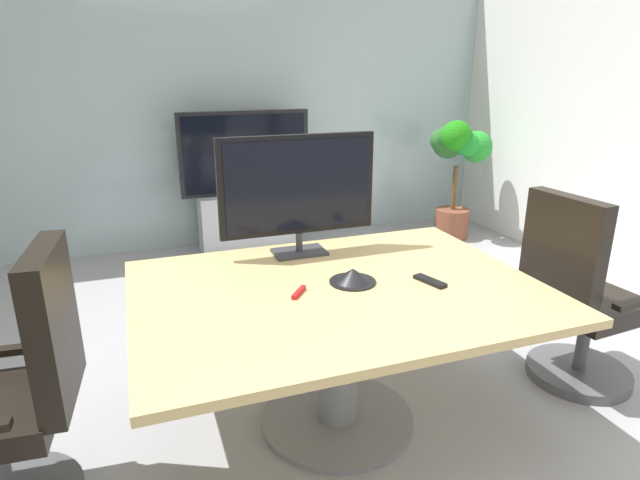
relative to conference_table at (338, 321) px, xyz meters
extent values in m
plane|color=#99999E|center=(-0.04, -0.04, -0.56)|extent=(7.25, 7.25, 0.00)
cube|color=#9EB2B7|center=(-0.04, 3.09, 0.80)|extent=(5.73, 0.10, 2.71)
cube|color=tan|center=(0.00, 0.00, 0.15)|extent=(1.84, 1.36, 0.04)
cylinder|color=slate|center=(0.00, 0.00, -0.21)|extent=(0.20, 0.20, 0.69)
cylinder|color=slate|center=(0.00, 0.00, -0.54)|extent=(0.76, 0.76, 0.03)
cylinder|color=#4C4C51|center=(-1.44, -0.09, -0.32)|extent=(0.07, 0.07, 0.36)
cube|color=black|center=(-1.17, -0.11, 0.23)|extent=(0.13, 0.46, 0.60)
cube|color=black|center=(-1.40, 0.17, 0.02)|extent=(0.28, 0.07, 0.03)
cylinder|color=#4C4C51|center=(1.44, -0.10, -0.53)|extent=(0.56, 0.56, 0.06)
cylinder|color=#4C4C51|center=(1.44, -0.10, -0.32)|extent=(0.07, 0.07, 0.36)
cube|color=black|center=(1.44, -0.10, -0.10)|extent=(0.52, 0.52, 0.10)
cube|color=black|center=(1.17, -0.12, 0.23)|extent=(0.13, 0.46, 0.60)
cube|color=black|center=(1.44, -0.36, 0.02)|extent=(0.28, 0.07, 0.03)
cube|color=black|center=(1.40, 0.15, 0.02)|extent=(0.28, 0.07, 0.03)
cube|color=#333338|center=(-0.03, 0.50, 0.18)|extent=(0.28, 0.18, 0.02)
cylinder|color=#333338|center=(-0.03, 0.50, 0.24)|extent=(0.04, 0.04, 0.10)
cube|color=black|center=(-0.03, 0.51, 0.55)|extent=(0.84, 0.04, 0.52)
cube|color=black|center=(-0.03, 0.49, 0.55)|extent=(0.77, 0.01, 0.47)
cube|color=#B7BABC|center=(0.16, 2.74, -0.28)|extent=(0.90, 0.36, 0.55)
cube|color=black|center=(0.16, 2.72, 0.37)|extent=(1.20, 0.06, 0.76)
cube|color=black|center=(0.16, 2.69, 0.37)|extent=(1.12, 0.01, 0.69)
cylinder|color=brown|center=(2.20, 2.37, -0.41)|extent=(0.34, 0.34, 0.30)
cylinder|color=brown|center=(2.20, 2.37, -0.04)|extent=(0.05, 0.05, 0.44)
sphere|color=green|center=(2.42, 2.37, 0.37)|extent=(0.31, 0.31, 0.31)
sphere|color=#326F2E|center=(2.23, 2.59, 0.39)|extent=(0.32, 0.32, 0.32)
sphere|color=#2A662A|center=(2.08, 2.49, 0.43)|extent=(0.21, 0.21, 0.21)
sphere|color=#1F8614|center=(2.12, 2.28, 0.50)|extent=(0.29, 0.29, 0.29)
sphere|color=#1D922B|center=(2.21, 2.24, 0.42)|extent=(0.23, 0.23, 0.23)
cone|color=black|center=(0.08, 0.03, 0.21)|extent=(0.19, 0.19, 0.07)
cylinder|color=black|center=(0.08, 0.03, 0.18)|extent=(0.22, 0.22, 0.01)
cube|color=black|center=(0.42, -0.10, 0.18)|extent=(0.10, 0.18, 0.02)
cube|color=red|center=(-0.20, -0.02, 0.18)|extent=(0.10, 0.11, 0.02)
camera|label=1|loc=(-0.84, -2.08, 1.14)|focal=29.76mm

